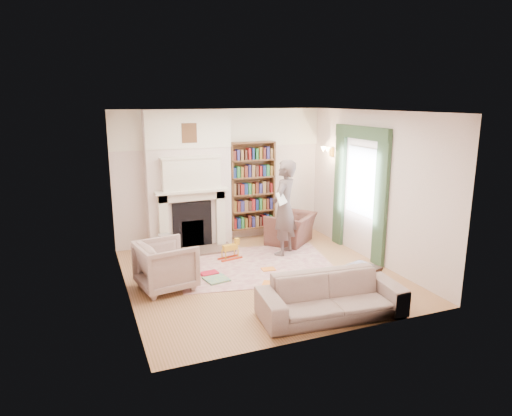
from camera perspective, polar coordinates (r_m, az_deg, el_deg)
name	(u,v)px	position (r m, az deg, el deg)	size (l,w,h in m)	color
floor	(261,275)	(8.04, 0.66, -8.39)	(4.50, 4.50, 0.00)	olive
ceiling	(262,111)	(7.46, 0.72, 11.99)	(4.50, 4.50, 0.00)	white
wall_back	(221,176)	(9.71, -4.35, 3.99)	(4.50, 4.50, 0.00)	white
wall_front	(331,232)	(5.67, 9.33, -3.01)	(4.50, 4.50, 0.00)	white
wall_left	(123,208)	(7.11, -16.34, -0.03)	(4.50, 4.50, 0.00)	white
wall_right	(374,187)	(8.72, 14.53, 2.51)	(4.50, 4.50, 0.00)	white
fireplace	(189,181)	(9.33, -8.39, 3.41)	(1.70, 0.58, 2.80)	white
bookcase	(252,186)	(9.84, -0.48, 2.82)	(1.00, 0.24, 1.85)	brown
window	(361,181)	(9.02, 12.98, 3.28)	(0.02, 0.90, 1.30)	silver
curtain_left	(381,201)	(8.49, 15.35, 0.80)	(0.07, 0.32, 2.40)	#324D34
curtain_right	(339,188)	(9.62, 10.39, 2.51)	(0.07, 0.32, 2.40)	#324D34
pelmet	(362,133)	(8.88, 13.06, 9.17)	(0.09, 1.70, 0.24)	#324D34
wall_sconce	(324,152)	(9.77, 8.47, 6.90)	(0.20, 0.24, 0.24)	gold
rug	(256,265)	(8.47, 0.02, -7.17)	(2.76, 2.12, 0.01)	beige
armchair_reading	(291,228)	(9.72, 4.39, -2.56)	(0.97, 0.85, 0.63)	#442425
armchair_left	(166,265)	(7.51, -11.18, -7.05)	(0.84, 0.86, 0.78)	#BCB29B
sofa	(331,296)	(6.60, 9.40, -10.84)	(2.04, 0.80, 0.60)	#A99D8B
man_reading	(284,208)	(8.85, 3.53, 0.01)	(0.68, 0.45, 1.87)	#544543
newspaper	(282,198)	(8.55, 3.21, 1.25)	(0.35, 0.02, 0.25)	white
coffee_table	(357,282)	(7.34, 12.47, -9.03)	(0.70, 0.45, 0.45)	#321811
paraffin_heater	(165,248)	(8.72, -11.29, -4.97)	(0.24, 0.24, 0.55)	#B7B9C0
rocking_horse	(230,250)	(8.73, -3.27, -5.21)	(0.45, 0.18, 0.40)	gold
board_game	(216,279)	(7.83, -4.99, -8.84)	(0.37, 0.37, 0.03)	#BDC244
game_box_lid	(209,274)	(8.04, -5.84, -8.17)	(0.29, 0.20, 0.05)	#B8152C
comic_annuals	(278,277)	(7.90, 2.73, -8.64)	(0.73, 0.86, 0.02)	red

